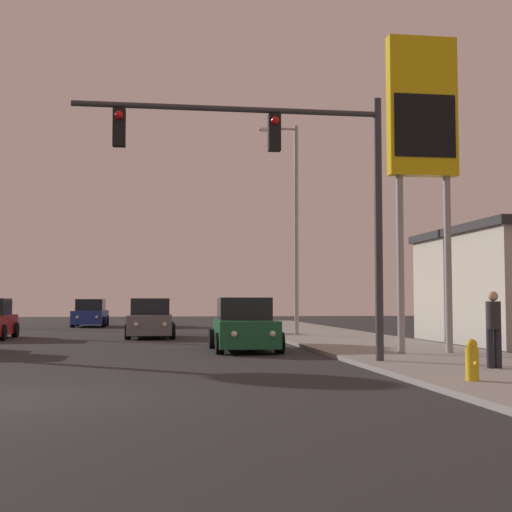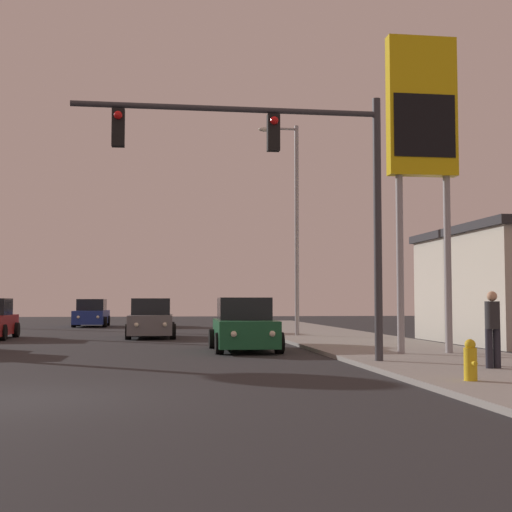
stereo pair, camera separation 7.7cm
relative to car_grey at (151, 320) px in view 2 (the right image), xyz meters
name	(u,v)px [view 2 (the right image)]	position (x,y,z in m)	size (l,w,h in m)	color
ground_plane	(16,400)	(-1.95, -18.92, -0.76)	(120.00, 120.00, 0.00)	#28282B
sidewalk_right	(389,349)	(7.55, -8.92, -0.70)	(5.00, 60.00, 0.12)	gray
car_grey	(151,320)	(0.00, 0.00, 0.00)	(2.04, 4.33, 1.68)	slate
car_green	(244,327)	(3.00, -8.39, 0.00)	(2.04, 4.34, 1.68)	#195933
car_tan	(153,314)	(-0.04, 12.86, 0.00)	(2.04, 4.34, 1.68)	tan
car_blue	(92,314)	(-3.74, 13.73, 0.00)	(2.04, 4.34, 1.68)	navy
traffic_light_mast	(291,171)	(3.49, -13.95, 3.98)	(7.54, 0.36, 6.50)	#38383D
street_lamp	(294,218)	(6.01, -1.07, 4.36)	(1.74, 0.24, 9.00)	#99999E
gas_station_sign	(422,124)	(7.70, -11.70, 5.86)	(2.00, 0.42, 9.00)	#99999E
fire_hydrant	(470,361)	(5.98, -18.38, -0.27)	(0.24, 0.34, 0.76)	gold
pedestrian_on_sidewalk	(493,326)	(7.51, -16.16, 0.27)	(0.34, 0.32, 1.67)	#23232D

